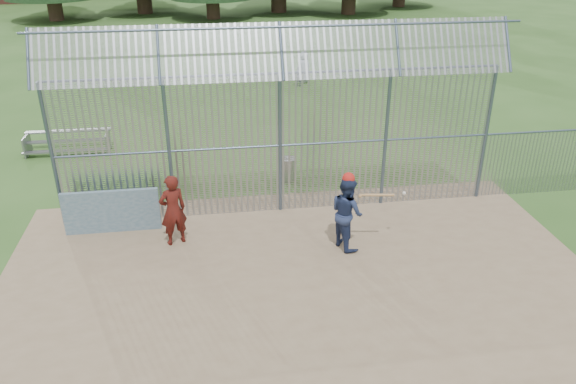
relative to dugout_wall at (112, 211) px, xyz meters
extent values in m
plane|color=#2D511E|center=(4.60, -2.90, -0.62)|extent=(120.00, 120.00, 0.00)
cube|color=#756047|center=(4.60, -3.40, -0.61)|extent=(14.00, 10.00, 0.02)
cube|color=#38566B|center=(0.00, 0.00, 0.00)|extent=(2.50, 0.12, 1.20)
imported|color=navy|center=(5.99, -1.62, 0.36)|extent=(1.01, 1.13, 1.92)
imported|color=maroon|center=(1.66, -0.85, 0.35)|extent=(0.82, 0.68, 1.91)
imported|color=gray|center=(7.67, 14.50, 0.18)|extent=(0.92, 0.80, 1.59)
imported|color=slate|center=(7.31, 13.84, -0.12)|extent=(0.64, 0.41, 1.01)
sphere|color=red|center=(5.99, -1.62, 1.30)|extent=(0.31, 0.31, 0.31)
cylinder|color=#AA7F4C|center=(6.69, -1.77, 0.87)|extent=(0.85, 0.19, 0.07)
sphere|color=#AA7F4C|center=(6.26, -1.77, 0.87)|extent=(0.09, 0.09, 0.09)
sphere|color=white|center=(7.42, -1.66, 0.82)|extent=(0.09, 0.09, 0.09)
cylinder|color=#919599|center=(5.10, 2.66, -0.27)|extent=(0.52, 0.52, 0.70)
cylinder|color=#9EA0A5|center=(5.10, 2.66, 0.10)|extent=(0.56, 0.56, 0.05)
sphere|color=#9EA0A5|center=(5.10, 2.66, 0.15)|extent=(0.10, 0.10, 0.10)
cube|color=slate|center=(-2.37, 5.79, -0.42)|extent=(3.00, 0.25, 0.05)
cube|color=slate|center=(-2.37, 6.14, -0.17)|extent=(3.00, 0.25, 0.05)
cube|color=gray|center=(-2.37, 6.49, 0.08)|extent=(3.00, 0.25, 0.05)
cube|color=slate|center=(-3.77, 6.14, -0.27)|extent=(0.06, 0.90, 0.70)
cube|color=slate|center=(-0.97, 6.14, -0.27)|extent=(0.06, 0.90, 0.70)
cylinder|color=#47566B|center=(-1.40, 0.60, 1.38)|extent=(0.10, 0.10, 4.00)
cylinder|color=#47566B|center=(1.60, 0.60, 1.38)|extent=(0.10, 0.10, 4.00)
cylinder|color=#47566B|center=(4.60, 0.60, 1.38)|extent=(0.10, 0.10, 4.00)
cylinder|color=#47566B|center=(7.60, 0.60, 1.38)|extent=(0.10, 0.10, 4.00)
cylinder|color=#47566B|center=(10.60, 0.60, 1.38)|extent=(0.10, 0.10, 4.00)
cylinder|color=#47566B|center=(4.60, 0.60, 3.38)|extent=(12.00, 0.07, 0.07)
cylinder|color=#47566B|center=(4.60, 0.60, 1.38)|extent=(12.00, 0.06, 0.06)
cube|color=gray|center=(4.60, 0.60, 1.38)|extent=(12.00, 0.02, 4.00)
cube|color=gray|center=(4.60, 0.23, 4.03)|extent=(12.00, 0.77, 1.31)
cylinder|color=#47566B|center=(10.60, 0.60, 0.38)|extent=(0.08, 0.08, 2.00)
cylinder|color=#332319|center=(-9.40, 37.10, 0.91)|extent=(1.19, 1.19, 3.06)
cylinder|color=#332319|center=(3.60, 36.10, 0.82)|extent=(1.12, 1.12, 2.88)
camera|label=1|loc=(2.73, -13.69, 6.96)|focal=35.00mm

